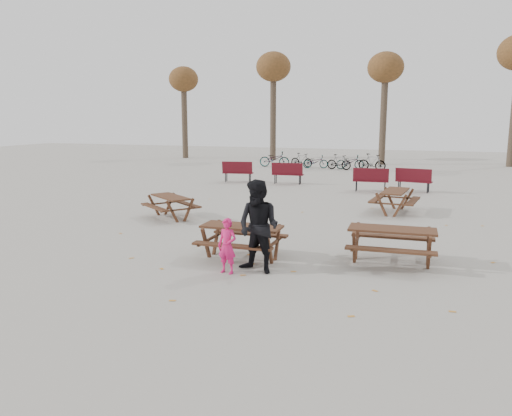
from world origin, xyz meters
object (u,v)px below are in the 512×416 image
(food_tray, at_px, (254,226))
(picnic_table_east, at_px, (391,246))
(child, at_px, (227,246))
(soda_bottle, at_px, (228,223))
(picnic_table_far, at_px, (395,202))
(picnic_table_north, at_px, (171,207))
(main_picnic_table, at_px, (242,234))
(adult, at_px, (259,227))

(food_tray, distance_m, picnic_table_east, 3.04)
(child, bearing_deg, picnic_table_east, 38.87)
(soda_bottle, xyz_separation_m, picnic_table_far, (3.18, 7.01, -0.47))
(picnic_table_north, bearing_deg, main_picnic_table, -7.35)
(picnic_table_east, relative_size, picnic_table_far, 1.05)
(main_picnic_table, bearing_deg, food_tray, -9.43)
(child, bearing_deg, main_picnic_table, 104.15)
(main_picnic_table, bearing_deg, adult, -50.25)
(soda_bottle, relative_size, adult, 0.09)
(food_tray, relative_size, child, 0.16)
(picnic_table_far, bearing_deg, picnic_table_north, 122.37)
(main_picnic_table, height_order, food_tray, food_tray)
(soda_bottle, bearing_deg, main_picnic_table, 34.87)
(child, height_order, picnic_table_north, child)
(food_tray, distance_m, adult, 0.85)
(main_picnic_table, height_order, adult, adult)
(adult, bearing_deg, picnic_table_east, 44.76)
(food_tray, height_order, picnic_table_north, food_tray)
(picnic_table_north, relative_size, picnic_table_far, 0.94)
(soda_bottle, distance_m, picnic_table_north, 5.15)
(food_tray, relative_size, adult, 0.09)
(main_picnic_table, relative_size, child, 1.57)
(food_tray, distance_m, soda_bottle, 0.58)
(food_tray, height_order, picnic_table_far, food_tray)
(child, distance_m, picnic_table_east, 3.61)
(child, height_order, picnic_table_east, child)
(soda_bottle, height_order, picnic_table_east, soda_bottle)
(picnic_table_east, relative_size, picnic_table_north, 1.12)
(main_picnic_table, bearing_deg, picnic_table_east, 11.87)
(soda_bottle, bearing_deg, adult, -34.46)
(main_picnic_table, distance_m, child, 1.09)
(adult, distance_m, picnic_table_far, 7.99)
(picnic_table_north, bearing_deg, adult, -8.44)
(picnic_table_north, bearing_deg, picnic_table_far, 62.45)
(food_tray, bearing_deg, main_picnic_table, 170.57)
(adult, xyz_separation_m, picnic_table_north, (-4.40, 4.39, -0.61))
(soda_bottle, height_order, picnic_table_far, soda_bottle)
(adult, relative_size, picnic_table_far, 1.09)
(child, distance_m, picnic_table_far, 8.41)
(adult, relative_size, picnic_table_north, 1.16)
(child, xyz_separation_m, picnic_table_north, (-3.82, 4.66, -0.22))
(adult, height_order, picnic_table_north, adult)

